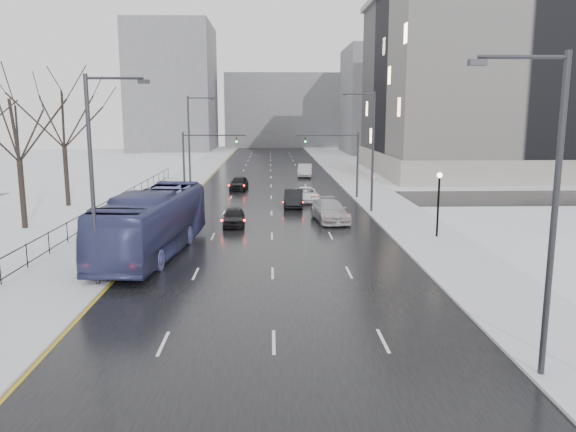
{
  "coord_description": "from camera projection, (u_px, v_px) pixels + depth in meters",
  "views": [
    {
      "loc": [
        -0.1,
        -6.23,
        8.21
      ],
      "look_at": [
        0.9,
        25.08,
        2.5
      ],
      "focal_mm": 35.0,
      "sensor_mm": 36.0,
      "label": 1
    }
  ],
  "objects": [
    {
      "name": "iron_fence",
      "position": [
        73.0,
        228.0,
        36.53
      ],
      "size": [
        0.06,
        70.0,
        1.3
      ],
      "color": "black",
      "rests_on": "sidewalk_left"
    },
    {
      "name": "sedan_center_near",
      "position": [
        234.0,
        217.0,
        41.55
      ],
      "size": [
        1.74,
        4.03,
        1.36
      ],
      "primitive_type": "imported",
      "rotation": [
        0.0,
        0.0,
        0.03
      ],
      "color": "black",
      "rests_on": "road"
    },
    {
      "name": "bldg_far_center",
      "position": [
        286.0,
        111.0,
        143.77
      ],
      "size": [
        30.0,
        18.0,
        18.0
      ],
      "primitive_type": "cube",
      "color": "slate",
      "rests_on": "ground"
    },
    {
      "name": "road",
      "position": [
        271.0,
        184.0,
        66.6
      ],
      "size": [
        16.0,
        150.0,
        0.04
      ],
      "primitive_type": "cube",
      "color": "black",
      "rests_on": "ground"
    },
    {
      "name": "lamppost_r_mid",
      "position": [
        439.0,
        195.0,
        36.92
      ],
      "size": [
        0.36,
        0.36,
        4.28
      ],
      "color": "black",
      "rests_on": "sidewalk_right"
    },
    {
      "name": "bldg_far_left",
      "position": [
        173.0,
        88.0,
        127.31
      ],
      "size": [
        18.0,
        22.0,
        28.0
      ],
      "primitive_type": "cube",
      "color": "slate",
      "rests_on": "ground"
    },
    {
      "name": "sidewalk_right",
      "position": [
        359.0,
        183.0,
        66.92
      ],
      "size": [
        5.0,
        150.0,
        0.16
      ],
      "primitive_type": "cube",
      "color": "silver",
      "rests_on": "ground"
    },
    {
      "name": "sedan_right_cross",
      "position": [
        306.0,
        194.0,
        53.05
      ],
      "size": [
        2.4,
        4.92,
        1.35
      ],
      "primitive_type": "imported",
      "rotation": [
        0.0,
        0.0,
        0.03
      ],
      "color": "white",
      "rests_on": "road"
    },
    {
      "name": "streetlight_r_mid",
      "position": [
        370.0,
        146.0,
        46.18
      ],
      "size": [
        2.95,
        0.25,
        10.0
      ],
      "color": "#2D2D33",
      "rests_on": "ground"
    },
    {
      "name": "sedan_right_far",
      "position": [
        330.0,
        211.0,
        43.24
      ],
      "size": [
        2.97,
        5.88,
        1.64
      ],
      "primitive_type": "imported",
      "rotation": [
        0.0,
        0.0,
        0.12
      ],
      "color": "#A5A4A9",
      "rests_on": "road"
    },
    {
      "name": "sedan_right_distant",
      "position": [
        305.0,
        170.0,
        73.98
      ],
      "size": [
        2.2,
        5.18,
        1.66
      ],
      "primitive_type": "imported",
      "rotation": [
        0.0,
        0.0,
        -0.09
      ],
      "color": "#A6A4A9",
      "rests_on": "road"
    },
    {
      "name": "mast_signal_left",
      "position": [
        195.0,
        157.0,
        53.83
      ],
      "size": [
        6.1,
        0.33,
        6.5
      ],
      "color": "#2D2D33",
      "rests_on": "ground"
    },
    {
      "name": "sedan_right_near",
      "position": [
        294.0,
        198.0,
        49.96
      ],
      "size": [
        1.92,
        4.76,
        1.54
      ],
      "primitive_type": "imported",
      "rotation": [
        0.0,
        0.0,
        -0.06
      ],
      "color": "black",
      "rests_on": "road"
    },
    {
      "name": "streetlight_l_near",
      "position": [
        96.0,
        171.0,
        26.0
      ],
      "size": [
        2.95,
        0.25,
        10.0
      ],
      "color": "#2D2D33",
      "rests_on": "ground"
    },
    {
      "name": "streetlight_l_far",
      "position": [
        191.0,
        140.0,
        57.47
      ],
      "size": [
        2.95,
        0.25,
        10.0
      ],
      "color": "#2D2D33",
      "rests_on": "ground"
    },
    {
      "name": "bus",
      "position": [
        153.0,
        223.0,
        32.88
      ],
      "size": [
        4.61,
        13.8,
        3.77
      ],
      "primitive_type": "imported",
      "rotation": [
        0.0,
        0.0,
        -0.11
      ],
      "color": "#3B4073",
      "rests_on": "road"
    },
    {
      "name": "park_strip",
      "position": [
        101.0,
        184.0,
        65.96
      ],
      "size": [
        14.0,
        150.0,
        0.12
      ],
      "primitive_type": "cube",
      "color": "white",
      "rests_on": "ground"
    },
    {
      "name": "streetlight_r_near",
      "position": [
        548.0,
        202.0,
        16.69
      ],
      "size": [
        2.95,
        0.25,
        10.0
      ],
      "color": "#2D2D33",
      "rests_on": "ground"
    },
    {
      "name": "sedan_center_far",
      "position": [
        239.0,
        183.0,
        61.08
      ],
      "size": [
        2.09,
        4.55,
        1.51
      ],
      "primitive_type": "imported",
      "rotation": [
        0.0,
        0.0,
        -0.07
      ],
      "color": "black",
      "rests_on": "road"
    },
    {
      "name": "bldg_far_right",
      "position": [
        401.0,
        101.0,
        119.59
      ],
      "size": [
        24.0,
        20.0,
        22.0
      ],
      "primitive_type": "cube",
      "color": "slate",
      "rests_on": "ground"
    },
    {
      "name": "cross_road",
      "position": [
        271.0,
        199.0,
        54.8
      ],
      "size": [
        130.0,
        10.0,
        0.04
      ],
      "primitive_type": "cube",
      "color": "black",
      "rests_on": "ground"
    },
    {
      "name": "no_uturn_sign",
      "position": [
        373.0,
        180.0,
        50.74
      ],
      "size": [
        0.6,
        0.06,
        2.7
      ],
      "color": "#2D2D33",
      "rests_on": "sidewalk_right"
    },
    {
      "name": "tree_park_d",
      "position": [
        25.0,
        229.0,
        40.47
      ],
      "size": [
        8.75,
        8.75,
        12.5
      ],
      "primitive_type": null,
      "color": "black",
      "rests_on": "ground"
    },
    {
      "name": "tree_park_e",
      "position": [
        69.0,
        207.0,
        50.29
      ],
      "size": [
        9.45,
        9.45,
        13.5
      ],
      "primitive_type": null,
      "color": "black",
      "rests_on": "ground"
    },
    {
      "name": "sidewalk_left",
      "position": [
        182.0,
        184.0,
        66.26
      ],
      "size": [
        5.0,
        150.0,
        0.16
      ],
      "primitive_type": "cube",
      "color": "silver",
      "rests_on": "ground"
    },
    {
      "name": "civic_building",
      "position": [
        523.0,
        92.0,
        77.49
      ],
      "size": [
        41.0,
        31.0,
        24.8
      ],
      "color": "gray",
      "rests_on": "ground"
    },
    {
      "name": "mast_signal_right",
      "position": [
        347.0,
        157.0,
        54.29
      ],
      "size": [
        6.1,
        0.33,
        6.5
      ],
      "color": "#2D2D33",
      "rests_on": "ground"
    }
  ]
}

